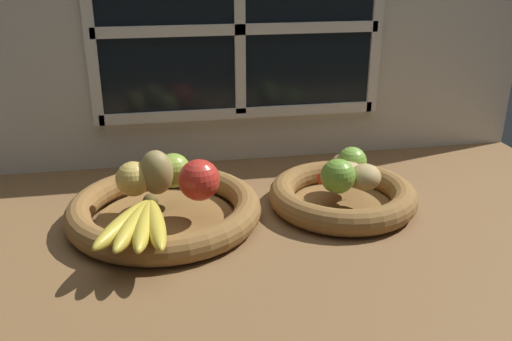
{
  "coord_description": "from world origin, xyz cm",
  "views": [
    {
      "loc": [
        -19.15,
        -94.11,
        46.95
      ],
      "look_at": [
        -1.76,
        -1.33,
        8.99
      ],
      "focal_mm": 38.32,
      "sensor_mm": 36.0,
      "label": 1
    }
  ],
  "objects_px": {
    "fruit_bowl_right": "(342,196)",
    "pear_brown": "(156,172)",
    "apple_green_back": "(173,170)",
    "banana_bunch_front": "(140,223)",
    "apple_red_right": "(199,180)",
    "lime_far": "(352,161)",
    "potato_small": "(365,177)",
    "chili_pepper": "(345,177)",
    "potato_back": "(346,164)",
    "potato_large": "(344,173)",
    "fruit_bowl_left": "(165,210)",
    "lime_near": "(338,176)",
    "apple_golden_left": "(133,179)"
  },
  "relations": [
    {
      "from": "lime_far",
      "to": "potato_small",
      "type": "bearing_deg",
      "value": -88.51
    },
    {
      "from": "fruit_bowl_left",
      "to": "apple_red_right",
      "type": "height_order",
      "value": "apple_red_right"
    },
    {
      "from": "lime_far",
      "to": "banana_bunch_front",
      "type": "bearing_deg",
      "value": -158.25
    },
    {
      "from": "pear_brown",
      "to": "banana_bunch_front",
      "type": "bearing_deg",
      "value": -101.57
    },
    {
      "from": "apple_golden_left",
      "to": "apple_green_back",
      "type": "bearing_deg",
      "value": 20.18
    },
    {
      "from": "apple_golden_left",
      "to": "lime_far",
      "type": "distance_m",
      "value": 0.43
    },
    {
      "from": "pear_brown",
      "to": "chili_pepper",
      "type": "relative_size",
      "value": 0.77
    },
    {
      "from": "lime_far",
      "to": "chili_pepper",
      "type": "height_order",
      "value": "lime_far"
    },
    {
      "from": "apple_golden_left",
      "to": "pear_brown",
      "type": "bearing_deg",
      "value": -0.65
    },
    {
      "from": "banana_bunch_front",
      "to": "chili_pepper",
      "type": "xyz_separation_m",
      "value": [
        0.39,
        0.14,
        -0.0
      ]
    },
    {
      "from": "potato_small",
      "to": "banana_bunch_front",
      "type": "bearing_deg",
      "value": -166.93
    },
    {
      "from": "fruit_bowl_right",
      "to": "apple_golden_left",
      "type": "bearing_deg",
      "value": 177.18
    },
    {
      "from": "fruit_bowl_left",
      "to": "potato_back",
      "type": "relative_size",
      "value": 5.88
    },
    {
      "from": "apple_green_back",
      "to": "banana_bunch_front",
      "type": "distance_m",
      "value": 0.19
    },
    {
      "from": "potato_back",
      "to": "apple_green_back",
      "type": "bearing_deg",
      "value": 179.33
    },
    {
      "from": "potato_back",
      "to": "potato_large",
      "type": "distance_m",
      "value": 0.05
    },
    {
      "from": "apple_red_right",
      "to": "lime_far",
      "type": "height_order",
      "value": "apple_red_right"
    },
    {
      "from": "apple_golden_left",
      "to": "lime_far",
      "type": "bearing_deg",
      "value": 2.43
    },
    {
      "from": "apple_red_right",
      "to": "pear_brown",
      "type": "bearing_deg",
      "value": 152.02
    },
    {
      "from": "apple_green_back",
      "to": "pear_brown",
      "type": "bearing_deg",
      "value": -139.19
    },
    {
      "from": "potato_back",
      "to": "lime_far",
      "type": "relative_size",
      "value": 1.03
    },
    {
      "from": "fruit_bowl_left",
      "to": "apple_green_back",
      "type": "xyz_separation_m",
      "value": [
        0.02,
        0.05,
        0.06
      ]
    },
    {
      "from": "fruit_bowl_left",
      "to": "potato_large",
      "type": "height_order",
      "value": "potato_large"
    },
    {
      "from": "lime_near",
      "to": "fruit_bowl_left",
      "type": "bearing_deg",
      "value": 173.28
    },
    {
      "from": "fruit_bowl_right",
      "to": "pear_brown",
      "type": "relative_size",
      "value": 3.43
    },
    {
      "from": "apple_golden_left",
      "to": "banana_bunch_front",
      "type": "height_order",
      "value": "apple_golden_left"
    },
    {
      "from": "potato_small",
      "to": "fruit_bowl_left",
      "type": "bearing_deg",
      "value": 175.27
    },
    {
      "from": "apple_golden_left",
      "to": "lime_near",
      "type": "relative_size",
      "value": 0.99
    },
    {
      "from": "fruit_bowl_right",
      "to": "potato_small",
      "type": "distance_m",
      "value": 0.07
    },
    {
      "from": "fruit_bowl_right",
      "to": "potato_back",
      "type": "relative_size",
      "value": 4.73
    },
    {
      "from": "fruit_bowl_right",
      "to": "apple_golden_left",
      "type": "distance_m",
      "value": 0.4
    },
    {
      "from": "fruit_bowl_right",
      "to": "potato_small",
      "type": "relative_size",
      "value": 4.48
    },
    {
      "from": "pear_brown",
      "to": "potato_large",
      "type": "relative_size",
      "value": 1.01
    },
    {
      "from": "apple_red_right",
      "to": "chili_pepper",
      "type": "height_order",
      "value": "apple_red_right"
    },
    {
      "from": "apple_green_back",
      "to": "lime_far",
      "type": "distance_m",
      "value": 0.35
    },
    {
      "from": "apple_green_back",
      "to": "banana_bunch_front",
      "type": "relative_size",
      "value": 0.35
    },
    {
      "from": "banana_bunch_front",
      "to": "lime_near",
      "type": "xyz_separation_m",
      "value": [
        0.36,
        0.09,
        0.02
      ]
    },
    {
      "from": "lime_far",
      "to": "lime_near",
      "type": "bearing_deg",
      "value": -125.84
    },
    {
      "from": "pear_brown",
      "to": "banana_bunch_front",
      "type": "height_order",
      "value": "pear_brown"
    },
    {
      "from": "fruit_bowl_left",
      "to": "apple_red_right",
      "type": "xyz_separation_m",
      "value": [
        0.06,
        -0.02,
        0.06
      ]
    },
    {
      "from": "potato_large",
      "to": "potato_back",
      "type": "bearing_deg",
      "value": 65.56
    },
    {
      "from": "banana_bunch_front",
      "to": "potato_back",
      "type": "bearing_deg",
      "value": 22.85
    },
    {
      "from": "fruit_bowl_right",
      "to": "chili_pepper",
      "type": "height_order",
      "value": "chili_pepper"
    },
    {
      "from": "fruit_bowl_right",
      "to": "potato_small",
      "type": "height_order",
      "value": "potato_small"
    },
    {
      "from": "potato_back",
      "to": "pear_brown",
      "type": "bearing_deg",
      "value": -176.38
    },
    {
      "from": "apple_golden_left",
      "to": "potato_back",
      "type": "relative_size",
      "value": 1.06
    },
    {
      "from": "banana_bunch_front",
      "to": "chili_pepper",
      "type": "relative_size",
      "value": 1.73
    },
    {
      "from": "chili_pepper",
      "to": "fruit_bowl_right",
      "type": "bearing_deg",
      "value": -137.67
    },
    {
      "from": "banana_bunch_front",
      "to": "chili_pepper",
      "type": "bearing_deg",
      "value": 19.15
    },
    {
      "from": "potato_back",
      "to": "fruit_bowl_left",
      "type": "bearing_deg",
      "value": -173.31
    }
  ]
}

